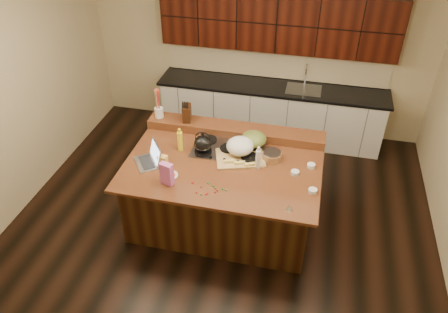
# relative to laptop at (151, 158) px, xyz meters

# --- Properties ---
(room) EXTENTS (5.52, 5.02, 2.72)m
(room) POSITION_rel_laptop_xyz_m (0.88, 0.17, 0.36)
(room) COLOR black
(room) RESTS_ON ground
(island) EXTENTS (2.40, 1.60, 0.92)m
(island) POSITION_rel_laptop_xyz_m (0.88, 0.17, -0.52)
(island) COLOR black
(island) RESTS_ON ground
(back_ledge) EXTENTS (2.40, 0.30, 0.12)m
(back_ledge) POSITION_rel_laptop_xyz_m (0.88, 0.87, -0.01)
(back_ledge) COLOR black
(back_ledge) RESTS_ON island
(cooktop) EXTENTS (0.92, 0.52, 0.05)m
(cooktop) POSITION_rel_laptop_xyz_m (0.88, 0.47, -0.05)
(cooktop) COLOR gray
(cooktop) RESTS_ON island
(back_counter) EXTENTS (3.70, 0.66, 2.40)m
(back_counter) POSITION_rel_laptop_xyz_m (1.18, 2.39, -0.00)
(back_counter) COLOR silver
(back_counter) RESTS_ON ground
(kettle) EXTENTS (0.28, 0.28, 0.20)m
(kettle) POSITION_rel_laptop_xyz_m (0.58, 0.34, 0.08)
(kettle) COLOR black
(kettle) RESTS_ON cooktop
(green_bowl) EXTENTS (0.40, 0.40, 0.18)m
(green_bowl) POSITION_rel_laptop_xyz_m (1.18, 0.60, 0.07)
(green_bowl) COLOR #5D6D2B
(green_bowl) RESTS_ON cooktop
(laptop) EXTENTS (0.44, 0.45, 0.25)m
(laptop) POSITION_rel_laptop_xyz_m (0.00, 0.00, 0.00)
(laptop) COLOR #B7B7BC
(laptop) RESTS_ON island
(oil_bottle) EXTENTS (0.09, 0.09, 0.27)m
(oil_bottle) POSITION_rel_laptop_xyz_m (0.28, 0.33, 0.07)
(oil_bottle) COLOR yellow
(oil_bottle) RESTS_ON island
(vinegar_bottle) EXTENTS (0.08, 0.08, 0.25)m
(vinegar_bottle) POSITION_rel_laptop_xyz_m (1.30, 0.20, 0.06)
(vinegar_bottle) COLOR silver
(vinegar_bottle) RESTS_ON island
(wooden_tray) EXTENTS (0.70, 0.59, 0.24)m
(wooden_tray) POSITION_rel_laptop_xyz_m (1.04, 0.39, 0.04)
(wooden_tray) COLOR tan
(wooden_tray) RESTS_ON island
(ramekin_a) EXTENTS (0.11, 0.11, 0.04)m
(ramekin_a) POSITION_rel_laptop_xyz_m (1.98, -0.12, -0.04)
(ramekin_a) COLOR white
(ramekin_a) RESTS_ON island
(ramekin_b) EXTENTS (0.10, 0.10, 0.04)m
(ramekin_b) POSITION_rel_laptop_xyz_m (1.93, 0.35, -0.04)
(ramekin_b) COLOR white
(ramekin_b) RESTS_ON island
(ramekin_c) EXTENTS (0.10, 0.10, 0.04)m
(ramekin_c) POSITION_rel_laptop_xyz_m (1.76, 0.17, -0.04)
(ramekin_c) COLOR white
(ramekin_c) RESTS_ON island
(strainer_bowl) EXTENTS (0.31, 0.31, 0.09)m
(strainer_bowl) POSITION_rel_laptop_xyz_m (1.44, 0.41, -0.02)
(strainer_bowl) COLOR #996B3F
(strainer_bowl) RESTS_ON island
(kitchen_timer) EXTENTS (0.10, 0.10, 0.07)m
(kitchen_timer) POSITION_rel_laptop_xyz_m (1.76, -0.46, -0.03)
(kitchen_timer) COLOR silver
(kitchen_timer) RESTS_ON island
(pink_bag) EXTENTS (0.17, 0.12, 0.28)m
(pink_bag) POSITION_rel_laptop_xyz_m (0.33, -0.34, 0.07)
(pink_bag) COLOR #CD60AD
(pink_bag) RESTS_ON island
(candy_plate) EXTENTS (0.22, 0.22, 0.01)m
(candy_plate) POSITION_rel_laptop_xyz_m (0.32, -0.19, -0.06)
(candy_plate) COLOR white
(candy_plate) RESTS_ON island
(package_box) EXTENTS (0.12, 0.10, 0.16)m
(package_box) POSITION_rel_laptop_xyz_m (0.18, -0.05, 0.01)
(package_box) COLOR #EEC454
(package_box) RESTS_ON island
(utensil_crock) EXTENTS (0.16, 0.16, 0.14)m
(utensil_crock) POSITION_rel_laptop_xyz_m (-0.19, 0.87, 0.12)
(utensil_crock) COLOR white
(utensil_crock) RESTS_ON back_ledge
(knife_block) EXTENTS (0.15, 0.20, 0.23)m
(knife_block) POSITION_rel_laptop_xyz_m (0.21, 0.87, 0.17)
(knife_block) COLOR black
(knife_block) RESTS_ON back_ledge
(gumdrop_0) EXTENTS (0.02, 0.02, 0.02)m
(gumdrop_0) POSITION_rel_laptop_xyz_m (0.61, -0.28, -0.06)
(gumdrop_0) COLOR red
(gumdrop_0) RESTS_ON island
(gumdrop_1) EXTENTS (0.02, 0.02, 0.02)m
(gumdrop_1) POSITION_rel_laptop_xyz_m (0.98, -0.30, -0.06)
(gumdrop_1) COLOR #198C26
(gumdrop_1) RESTS_ON island
(gumdrop_2) EXTENTS (0.02, 0.02, 0.02)m
(gumdrop_2) POSITION_rel_laptop_xyz_m (0.83, -0.41, -0.06)
(gumdrop_2) COLOR red
(gumdrop_2) RESTS_ON island
(gumdrop_3) EXTENTS (0.02, 0.02, 0.02)m
(gumdrop_3) POSITION_rel_laptop_xyz_m (0.86, -0.27, -0.06)
(gumdrop_3) COLOR #198C26
(gumdrop_3) RESTS_ON island
(gumdrop_4) EXTENTS (0.02, 0.02, 0.02)m
(gumdrop_4) POSITION_rel_laptop_xyz_m (0.93, -0.34, -0.06)
(gumdrop_4) COLOR red
(gumdrop_4) RESTS_ON island
(gumdrop_5) EXTENTS (0.02, 0.02, 0.02)m
(gumdrop_5) POSITION_rel_laptop_xyz_m (0.77, -0.45, -0.06)
(gumdrop_5) COLOR #198C26
(gumdrop_5) RESTS_ON island
(gumdrop_6) EXTENTS (0.02, 0.02, 0.02)m
(gumdrop_6) POSITION_rel_laptop_xyz_m (0.91, -0.38, -0.06)
(gumdrop_6) COLOR red
(gumdrop_6) RESTS_ON island
(gumdrop_7) EXTENTS (0.02, 0.02, 0.02)m
(gumdrop_7) POSITION_rel_laptop_xyz_m (0.79, -0.24, -0.06)
(gumdrop_7) COLOR #198C26
(gumdrop_7) RESTS_ON island
(gumdrop_8) EXTENTS (0.02, 0.02, 0.02)m
(gumdrop_8) POSITION_rel_laptop_xyz_m (0.71, -0.43, -0.06)
(gumdrop_8) COLOR red
(gumdrop_8) RESTS_ON island
(gumdrop_9) EXTENTS (0.02, 0.02, 0.02)m
(gumdrop_9) POSITION_rel_laptop_xyz_m (0.89, -0.31, -0.06)
(gumdrop_9) COLOR #198C26
(gumdrop_9) RESTS_ON island
(gumdrop_10) EXTENTS (0.02, 0.02, 0.02)m
(gumdrop_10) POSITION_rel_laptop_xyz_m (0.82, -0.43, -0.06)
(gumdrop_10) COLOR red
(gumdrop_10) RESTS_ON island
(gumdrop_11) EXTENTS (0.02, 0.02, 0.02)m
(gumdrop_11) POSITION_rel_laptop_xyz_m (1.02, -0.32, -0.06)
(gumdrop_11) COLOR #198C26
(gumdrop_11) RESTS_ON island
(gumdrop_12) EXTENTS (0.02, 0.02, 0.02)m
(gumdrop_12) POSITION_rel_laptop_xyz_m (0.74, -0.32, -0.06)
(gumdrop_12) COLOR red
(gumdrop_12) RESTS_ON island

